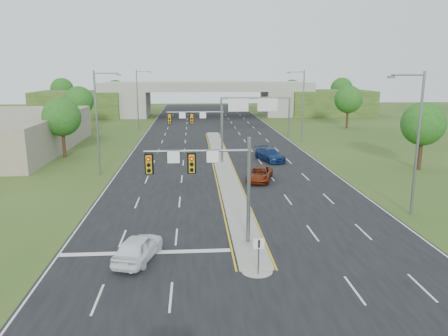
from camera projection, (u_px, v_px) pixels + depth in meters
ground at (248, 244)px, 28.44m from camera, size 240.00×240.00×0.00m
road at (217, 148)px, 62.48m from camera, size 24.00×160.00×0.02m
median at (223, 166)px, 50.79m from camera, size 2.00×54.00×0.16m
median_nose at (257, 270)px, 24.52m from camera, size 2.00×2.00×0.16m
lane_markings at (215, 157)px, 56.51m from camera, size 23.72×160.00×0.01m
signal_mast_near at (213, 174)px, 27.16m from camera, size 6.62×0.60×7.00m
signal_mast_far at (203, 125)px, 51.48m from camera, size 6.62×0.60×7.00m
keep_right_sign at (259, 250)px, 23.70m from camera, size 0.60×0.13×2.20m
sign_gantry at (255, 106)px, 71.44m from camera, size 11.58×0.44×6.67m
overpass at (207, 101)px, 105.46m from camera, size 80.00×14.00×8.10m
lightpole_l_mid at (99, 118)px, 45.61m from camera, size 2.85×0.25×11.00m
lightpole_l_far at (138, 97)px, 79.65m from camera, size 2.85×0.25×11.00m
lightpole_r_near at (416, 137)px, 32.88m from camera, size 2.85×0.25×11.00m
lightpole_r_far at (302, 103)px, 66.92m from camera, size 2.85×0.25×11.00m
tree_l_near at (62, 117)px, 55.07m from camera, size 4.80×4.80×7.60m
tree_l_mid at (79, 101)px, 79.04m from camera, size 5.20×5.20×8.12m
tree_r_near at (423, 124)px, 48.28m from camera, size 4.80×4.80×7.60m
tree_r_mid at (348, 99)px, 82.53m from camera, size 5.20×5.20×8.12m
tree_back_a at (62, 89)px, 115.92m from camera, size 6.00×6.00×8.85m
tree_back_b at (116, 90)px, 116.97m from camera, size 5.60×5.60×8.32m
tree_back_c at (292, 90)px, 120.32m from camera, size 5.60×5.60×8.32m
tree_back_d at (342, 89)px, 121.23m from camera, size 6.00×6.00×8.85m
car_white at (138, 248)px, 25.84m from camera, size 2.97×4.86×1.54m
car_far_a at (260, 174)px, 44.24m from camera, size 3.54×5.33×1.36m
car_far_b at (270, 155)px, 53.90m from camera, size 3.63×5.70×1.54m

